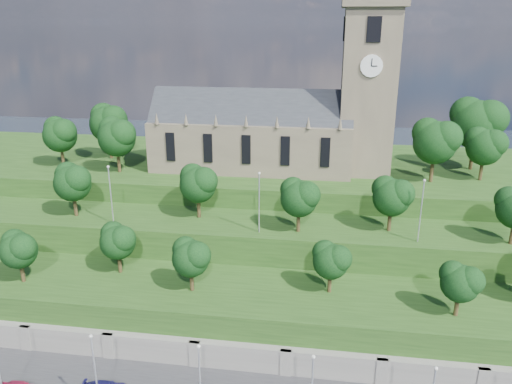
# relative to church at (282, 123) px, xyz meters

# --- Properties ---
(retaining_wall) EXTENTS (160.00, 2.10, 5.00)m
(retaining_wall) POSITION_rel_church_xyz_m (-0.79, -34.01, -20.02)
(retaining_wall) COLOR slate
(retaining_wall) RESTS_ON ground
(embankment_lower) EXTENTS (160.00, 12.00, 8.00)m
(embankment_lower) POSITION_rel_church_xyz_m (-0.79, -27.98, -18.52)
(embankment_lower) COLOR #1F4015
(embankment_lower) RESTS_ON ground
(embankment_upper) EXTENTS (160.00, 10.00, 12.00)m
(embankment_upper) POSITION_rel_church_xyz_m (-0.79, -16.98, -16.52)
(embankment_upper) COLOR #1F4015
(embankment_upper) RESTS_ON ground
(hilltop) EXTENTS (160.00, 32.00, 15.00)m
(hilltop) POSITION_rel_church_xyz_m (-0.79, 4.02, -15.02)
(hilltop) COLOR #1F4015
(hilltop) RESTS_ON ground
(church) EXTENTS (38.60, 12.35, 27.60)m
(church) POSITION_rel_church_xyz_m (0.00, 0.00, 0.00)
(church) COLOR brown
(church) RESTS_ON hilltop
(trees_lower) EXTENTS (64.75, 8.46, 6.75)m
(trees_lower) POSITION_rel_church_xyz_m (1.13, -27.90, -10.12)
(trees_lower) COLOR #322613
(trees_lower) RESTS_ON embankment_lower
(trees_upper) EXTENTS (63.14, 7.94, 7.64)m
(trees_upper) POSITION_rel_church_xyz_m (1.40, -17.73, -5.49)
(trees_upper) COLOR #322613
(trees_upper) RESTS_ON embankment_upper
(trees_hilltop) EXTENTS (74.69, 16.89, 11.73)m
(trees_hilltop) POSITION_rel_church_xyz_m (4.20, -0.51, -0.80)
(trees_hilltop) COLOR #322613
(trees_hilltop) RESTS_ON hilltop
(lamp_posts_promenade) EXTENTS (60.36, 0.36, 9.25)m
(lamp_posts_promenade) POSITION_rel_church_xyz_m (-2.79, -43.48, -15.27)
(lamp_posts_promenade) COLOR #B2B2B7
(lamp_posts_promenade) RESTS_ON promenade
(lamp_posts_upper) EXTENTS (40.36, 0.36, 8.18)m
(lamp_posts_upper) POSITION_rel_church_xyz_m (-0.79, -19.98, -5.82)
(lamp_posts_upper) COLOR #B2B2B7
(lamp_posts_upper) RESTS_ON embankment_upper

